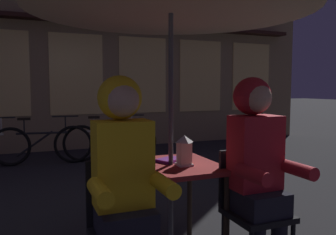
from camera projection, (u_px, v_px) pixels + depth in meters
cafe_table at (171, 177)px, 2.63m from camera, size 0.72×0.72×0.74m
lantern at (184, 150)px, 2.57m from camera, size 0.11×0.11×0.23m
chair_left at (122, 223)px, 2.12m from camera, size 0.40×0.40×0.87m
chair_right at (251, 203)px, 2.48m from camera, size 0.40×0.40×0.87m
person_left_hooded at (124, 168)px, 2.04m from camera, size 0.45×0.56×1.40m
person_right_hooded at (257, 156)px, 2.40m from camera, size 0.45×0.56×1.40m
shopfront_building at (107, 8)px, 7.65m from camera, size 10.00×0.93×6.20m
bicycle_third at (42, 144)px, 5.90m from camera, size 1.67×0.30×0.84m
bicycle_fourth at (110, 142)px, 6.20m from camera, size 1.66×0.38×0.84m
book at (170, 160)px, 2.72m from camera, size 0.24×0.21×0.02m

